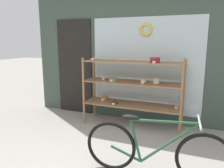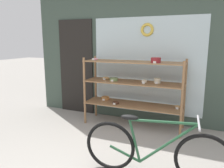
% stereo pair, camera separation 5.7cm
% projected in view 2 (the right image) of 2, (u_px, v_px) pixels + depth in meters
% --- Properties ---
extents(storefront_facade, '(4.70, 0.13, 3.67)m').
position_uv_depth(storefront_facade, '(136.00, 34.00, 4.36)').
color(storefront_facade, '#3D4C42').
rests_on(storefront_facade, ground_plane).
extents(display_case, '(1.89, 0.53, 1.36)m').
position_uv_depth(display_case, '(133.00, 84.00, 4.15)').
color(display_case, '#8E6642').
rests_on(display_case, ground_plane).
extents(bicycle, '(1.75, 0.46, 0.78)m').
position_uv_depth(bicycle, '(153.00, 151.00, 2.61)').
color(bicycle, black).
rests_on(bicycle, ground_plane).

